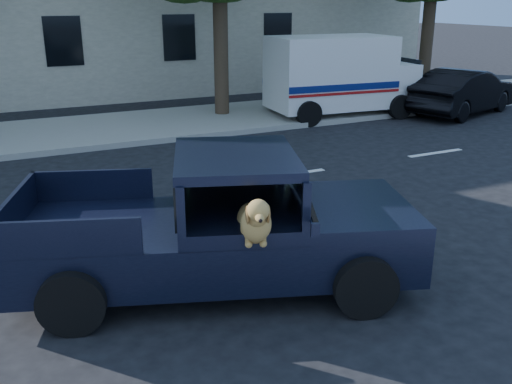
{
  "coord_description": "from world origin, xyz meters",
  "views": [
    {
      "loc": [
        -1.75,
        -6.71,
        3.59
      ],
      "look_at": [
        1.1,
        -0.85,
        1.35
      ],
      "focal_mm": 40.0,
      "sensor_mm": 36.0,
      "label": 1
    }
  ],
  "objects": [
    {
      "name": "ground",
      "position": [
        0.0,
        0.0,
        0.0
      ],
      "size": [
        120.0,
        120.0,
        0.0
      ],
      "primitive_type": "plane",
      "color": "black",
      "rests_on": "ground"
    },
    {
      "name": "lane_stripes",
      "position": [
        2.0,
        3.4,
        0.01
      ],
      "size": [
        21.6,
        0.14,
        0.01
      ],
      "primitive_type": null,
      "color": "silver",
      "rests_on": "ground"
    },
    {
      "name": "pickup_truck",
      "position": [
        0.67,
        -0.44,
        0.6
      ],
      "size": [
        5.3,
        3.45,
        1.77
      ],
      "rotation": [
        0.0,
        0.0,
        -0.34
      ],
      "color": "black",
      "rests_on": "ground"
    },
    {
      "name": "far_sidewalk",
      "position": [
        0.0,
        9.2,
        0.07
      ],
      "size": [
        60.0,
        4.0,
        0.15
      ],
      "primitive_type": "cube",
      "color": "gray",
      "rests_on": "ground"
    },
    {
      "name": "parked_sedan",
      "position": [
        12.2,
        6.8,
        0.72
      ],
      "size": [
        2.77,
        4.62,
        1.44
      ],
      "primitive_type": "imported",
      "rotation": [
        0.0,
        0.0,
        1.88
      ],
      "color": "black",
      "rests_on": "ground"
    },
    {
      "name": "mail_truck",
      "position": [
        8.35,
        8.21,
        1.08
      ],
      "size": [
        4.67,
        2.64,
        2.47
      ],
      "rotation": [
        0.0,
        0.0,
        -0.09
      ],
      "color": "silver",
      "rests_on": "ground"
    }
  ]
}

